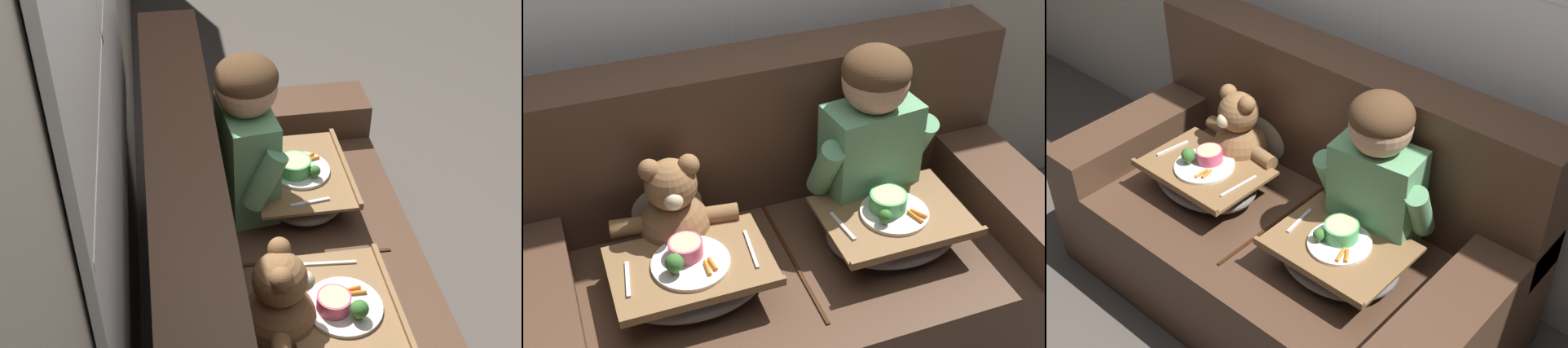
{
  "view_description": "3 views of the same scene",
  "coord_description": "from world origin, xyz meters",
  "views": [
    {
      "loc": [
        -1.73,
        0.38,
        2.2
      ],
      "look_at": [
        0.07,
        0.1,
        0.76
      ],
      "focal_mm": 50.0,
      "sensor_mm": 36.0,
      "label": 1
    },
    {
      "loc": [
        -0.62,
        -1.65,
        2.02
      ],
      "look_at": [
        0.02,
        0.09,
        0.66
      ],
      "focal_mm": 50.0,
      "sensor_mm": 36.0,
      "label": 2
    },
    {
      "loc": [
        1.43,
        -1.52,
        2.21
      ],
      "look_at": [
        0.04,
        0.09,
        0.59
      ],
      "focal_mm": 50.0,
      "sensor_mm": 36.0,
      "label": 3
    }
  ],
  "objects": [
    {
      "name": "child_figure",
      "position": [
        0.33,
        0.11,
        0.76
      ],
      "size": [
        0.45,
        0.23,
        0.62
      ],
      "color": "#66A370",
      "rests_on": "couch"
    },
    {
      "name": "couch",
      "position": [
        0.0,
        0.08,
        0.33
      ],
      "size": [
        1.78,
        0.91,
        0.96
      ],
      "color": "#4C3323",
      "rests_on": "ground_plane"
    },
    {
      "name": "lap_tray_child",
      "position": [
        0.33,
        -0.09,
        0.49
      ],
      "size": [
        0.46,
        0.36,
        0.19
      ],
      "color": "slate",
      "rests_on": "child_figure"
    },
    {
      "name": "throw_pillow_behind_child",
      "position": [
        0.33,
        0.28,
        0.58
      ],
      "size": [
        0.33,
        0.16,
        0.34
      ],
      "color": "#898456",
      "rests_on": "couch"
    },
    {
      "name": "teddy_bear",
      "position": [
        -0.33,
        0.1,
        0.58
      ],
      "size": [
        0.4,
        0.28,
        0.37
      ],
      "color": "brown",
      "rests_on": "couch"
    },
    {
      "name": "ground_plane",
      "position": [
        0.0,
        0.0,
        0.0
      ],
      "size": [
        14.0,
        14.0,
        0.0
      ],
      "primitive_type": "plane",
      "color": "#4C443D"
    },
    {
      "name": "lap_tray_teddy",
      "position": [
        -0.33,
        -0.09,
        0.49
      ],
      "size": [
        0.48,
        0.33,
        0.2
      ],
      "color": "slate",
      "rests_on": "teddy_bear"
    },
    {
      "name": "throw_pillow_behind_teddy",
      "position": [
        -0.33,
        0.28,
        0.58
      ],
      "size": [
        0.34,
        0.16,
        0.35
      ],
      "color": "#C1B293",
      "rests_on": "couch"
    }
  ]
}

